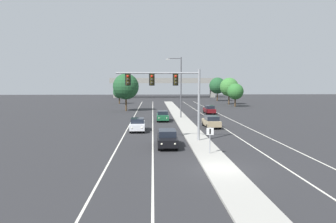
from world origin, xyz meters
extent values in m
plane|color=#28282B|center=(0.00, 0.00, 0.00)|extent=(260.00, 260.00, 0.00)
cube|color=#9E9B93|center=(0.00, 18.00, 0.07)|extent=(2.40, 110.00, 0.15)
cube|color=silver|center=(-4.70, 25.00, 0.00)|extent=(0.14, 100.00, 0.01)
cube|color=silver|center=(4.70, 25.00, 0.00)|extent=(0.14, 100.00, 0.01)
cube|color=silver|center=(-8.00, 25.00, 0.00)|extent=(0.14, 100.00, 0.01)
cube|color=silver|center=(8.00, 25.00, 0.00)|extent=(0.14, 100.00, 0.01)
cylinder|color=gray|center=(-0.03, 10.13, 3.75)|extent=(0.24, 0.24, 7.20)
cylinder|color=gray|center=(-4.17, 10.13, 6.95)|extent=(8.29, 0.16, 0.16)
cube|color=black|center=(-2.40, 10.17, 6.30)|extent=(0.56, 0.06, 1.20)
cube|color=#38330F|center=(-2.40, 10.13, 6.30)|extent=(0.32, 0.32, 1.00)
sphere|color=red|center=(-2.40, 9.96, 6.62)|extent=(0.22, 0.22, 0.22)
sphere|color=#282828|center=(-2.40, 9.96, 6.30)|extent=(0.22, 0.22, 0.22)
sphere|color=#282828|center=(-2.40, 9.96, 5.98)|extent=(0.22, 0.22, 0.22)
cube|color=black|center=(-4.76, 10.17, 6.30)|extent=(0.56, 0.06, 1.20)
cube|color=#38330F|center=(-4.76, 10.13, 6.30)|extent=(0.32, 0.32, 1.00)
sphere|color=red|center=(-4.76, 9.96, 6.62)|extent=(0.22, 0.22, 0.22)
sphere|color=#282828|center=(-4.76, 9.96, 6.30)|extent=(0.22, 0.22, 0.22)
sphere|color=#282828|center=(-4.76, 9.96, 5.98)|extent=(0.22, 0.22, 0.22)
cube|color=black|center=(-7.13, 10.17, 6.30)|extent=(0.56, 0.06, 1.20)
cube|color=#38330F|center=(-7.13, 10.13, 6.30)|extent=(0.32, 0.32, 1.00)
sphere|color=red|center=(-7.13, 9.96, 6.62)|extent=(0.22, 0.22, 0.22)
sphere|color=#282828|center=(-7.13, 9.96, 6.30)|extent=(0.22, 0.22, 0.22)
sphere|color=#282828|center=(-7.13, 9.96, 5.98)|extent=(0.22, 0.22, 0.22)
cylinder|color=gray|center=(0.04, 4.31, 1.25)|extent=(0.08, 0.08, 2.20)
cube|color=white|center=(0.04, 4.28, 2.00)|extent=(0.60, 0.03, 0.60)
cube|color=black|center=(0.04, 4.26, 2.00)|extent=(0.12, 0.01, 0.44)
cylinder|color=#4C4C51|center=(0.03, 30.48, 5.15)|extent=(0.20, 0.20, 10.00)
cylinder|color=#4C4C51|center=(-1.07, 30.48, 9.95)|extent=(2.20, 0.12, 0.12)
cube|color=#B7B7B2|center=(-2.17, 30.48, 9.80)|extent=(0.56, 0.28, 0.20)
cube|color=black|center=(-3.34, 7.73, 0.67)|extent=(1.81, 4.40, 0.70)
cube|color=black|center=(-3.34, 7.95, 1.30)|extent=(1.59, 2.38, 0.56)
sphere|color=#EAE5C6|center=(-2.77, 5.55, 0.72)|extent=(0.18, 0.18, 0.18)
sphere|color=#EAE5C6|center=(-3.92, 5.55, 0.72)|extent=(0.18, 0.18, 0.18)
cylinder|color=black|center=(-2.54, 6.23, 0.32)|extent=(0.22, 0.64, 0.64)
cylinder|color=black|center=(-4.14, 6.23, 0.32)|extent=(0.22, 0.64, 0.64)
cylinder|color=black|center=(-2.53, 9.23, 0.32)|extent=(0.22, 0.64, 0.64)
cylinder|color=black|center=(-4.13, 9.23, 0.32)|extent=(0.22, 0.64, 0.64)
cube|color=silver|center=(-6.59, 17.26, 0.67)|extent=(1.89, 4.44, 0.70)
cube|color=black|center=(-6.59, 17.48, 1.30)|extent=(1.63, 2.41, 0.56)
sphere|color=#EAE5C6|center=(-5.97, 15.09, 0.72)|extent=(0.18, 0.18, 0.18)
sphere|color=#EAE5C6|center=(-7.12, 15.07, 0.72)|extent=(0.18, 0.18, 0.18)
cylinder|color=black|center=(-5.76, 15.78, 0.32)|extent=(0.23, 0.64, 0.64)
cylinder|color=black|center=(-7.36, 15.74, 0.32)|extent=(0.23, 0.64, 0.64)
cylinder|color=black|center=(-5.82, 18.78, 0.32)|extent=(0.23, 0.64, 0.64)
cylinder|color=black|center=(-7.42, 18.74, 0.32)|extent=(0.23, 0.64, 0.64)
cube|color=#195633|center=(-3.15, 26.93, 0.67)|extent=(1.87, 4.43, 0.70)
cube|color=black|center=(-3.15, 27.15, 1.30)|extent=(1.62, 2.40, 0.56)
sphere|color=#EAE5C6|center=(-2.61, 24.74, 0.72)|extent=(0.18, 0.18, 0.18)
sphere|color=#EAE5C6|center=(-3.76, 24.76, 0.72)|extent=(0.18, 0.18, 0.18)
cylinder|color=black|center=(-2.38, 25.42, 0.32)|extent=(0.23, 0.64, 0.64)
cylinder|color=black|center=(-3.98, 25.45, 0.32)|extent=(0.23, 0.64, 0.64)
cylinder|color=black|center=(-2.33, 28.42, 0.32)|extent=(0.23, 0.64, 0.64)
cylinder|color=black|center=(-3.93, 28.45, 0.32)|extent=(0.23, 0.64, 0.64)
cube|color=tan|center=(3.12, 19.76, 0.67)|extent=(1.87, 4.43, 0.70)
cube|color=black|center=(3.13, 19.54, 1.30)|extent=(1.62, 2.40, 0.56)
sphere|color=#EAE5C6|center=(2.51, 21.94, 0.72)|extent=(0.18, 0.18, 0.18)
sphere|color=#EAE5C6|center=(3.67, 21.95, 0.72)|extent=(0.18, 0.18, 0.18)
cylinder|color=black|center=(2.30, 21.25, 0.32)|extent=(0.23, 0.64, 0.64)
cylinder|color=black|center=(3.90, 21.28, 0.32)|extent=(0.23, 0.64, 0.64)
cylinder|color=black|center=(2.35, 18.25, 0.32)|extent=(0.23, 0.64, 0.64)
cylinder|color=black|center=(3.95, 18.28, 0.32)|extent=(0.23, 0.64, 0.64)
cube|color=#5B0F14|center=(6.18, 37.65, 0.67)|extent=(1.85, 4.42, 0.70)
cube|color=black|center=(6.17, 37.43, 1.30)|extent=(1.61, 2.39, 0.56)
sphere|color=#EAE5C6|center=(5.62, 39.83, 0.72)|extent=(0.18, 0.18, 0.18)
sphere|color=#EAE5C6|center=(6.78, 39.82, 0.72)|extent=(0.18, 0.18, 0.18)
cylinder|color=black|center=(5.39, 39.16, 0.32)|extent=(0.23, 0.64, 0.64)
cylinder|color=black|center=(6.99, 39.14, 0.32)|extent=(0.23, 0.64, 0.64)
cylinder|color=black|center=(5.36, 36.16, 0.32)|extent=(0.23, 0.64, 0.64)
cylinder|color=black|center=(6.96, 36.14, 0.32)|extent=(0.23, 0.64, 0.64)
cube|color=gray|center=(0.00, 100.86, 6.20)|extent=(42.40, 6.40, 1.10)
cube|color=gray|center=(0.00, 97.86, 7.20)|extent=(42.40, 0.36, 0.90)
cube|color=gray|center=(-19.20, 100.86, 2.83)|extent=(1.80, 2.40, 5.65)
cube|color=gray|center=(19.20, 100.86, 2.83)|extent=(1.80, 2.40, 5.65)
cylinder|color=#4C3823|center=(-10.31, 44.22, 1.48)|extent=(0.36, 0.36, 2.97)
sphere|color=#1E4C28|center=(-10.31, 44.22, 5.14)|extent=(5.43, 5.43, 5.43)
cylinder|color=#4C3823|center=(-14.07, 66.00, 0.95)|extent=(0.36, 0.36, 1.90)
sphere|color=#1E4C28|center=(-14.07, 66.00, 3.29)|extent=(3.47, 3.47, 3.47)
cylinder|color=#4C3823|center=(15.63, 53.99, 1.09)|extent=(0.36, 0.36, 2.18)
sphere|color=#2D6B2D|center=(15.63, 53.99, 3.77)|extent=(3.98, 3.98, 3.98)
cylinder|color=#4C3823|center=(16.05, 61.90, 1.37)|extent=(0.36, 0.36, 2.74)
sphere|color=#387533|center=(16.05, 61.90, 4.74)|extent=(5.00, 5.00, 5.00)
cylinder|color=#4C3823|center=(16.04, 77.02, 1.43)|extent=(0.36, 0.36, 2.86)
sphere|color=#1E4C28|center=(16.04, 77.02, 4.94)|extent=(5.22, 5.22, 5.22)
camera|label=1|loc=(-4.67, -20.48, 6.04)|focal=32.75mm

